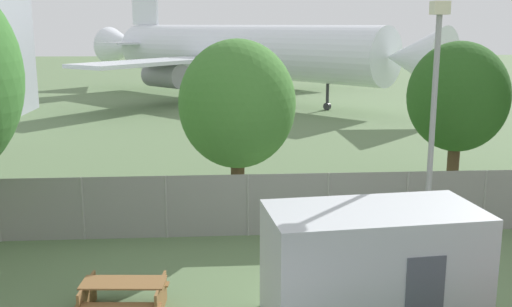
{
  "coord_description": "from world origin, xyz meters",
  "views": [
    {
      "loc": [
        -1.01,
        -7.96,
        6.55
      ],
      "look_at": [
        0.47,
        12.99,
        2.0
      ],
      "focal_mm": 42.0,
      "sensor_mm": 36.0,
      "label": 1
    }
  ],
  "objects": [
    {
      "name": "tree_far_right",
      "position": [
        8.13,
        13.85,
        3.86
      ],
      "size": [
        3.77,
        3.77,
        5.96
      ],
      "color": "#4C3823",
      "rests_on": "ground"
    },
    {
      "name": "tree_behind_benches",
      "position": [
        -0.24,
        11.99,
        3.91
      ],
      "size": [
        3.94,
        3.94,
        6.09
      ],
      "color": "#4C3823",
      "rests_on": "ground"
    },
    {
      "name": "light_mast",
      "position": [
        5.13,
        8.3,
        4.42
      ],
      "size": [
        0.44,
        0.44,
        7.16
      ],
      "color": "#99999E",
      "rests_on": "ground"
    },
    {
      "name": "picnic_bench_near_cabin",
      "position": [
        -3.16,
        5.03,
        0.48
      ],
      "size": [
        2.01,
        1.54,
        0.76
      ],
      "rotation": [
        0.0,
        0.0,
        -0.07
      ],
      "color": "brown",
      "rests_on": "ground"
    },
    {
      "name": "portable_cabin",
      "position": [
        2.43,
        4.23,
        1.31
      ],
      "size": [
        4.86,
        2.78,
        2.63
      ],
      "rotation": [
        0.0,
        0.0,
        0.1
      ],
      "color": "silver",
      "rests_on": "ground"
    },
    {
      "name": "perimeter_fence",
      "position": [
        0.0,
        9.99,
        1.0
      ],
      "size": [
        56.07,
        0.07,
        1.99
      ],
      "color": "gray",
      "rests_on": "ground"
    },
    {
      "name": "airplane",
      "position": [
        1.04,
        45.15,
        4.21
      ],
      "size": [
        29.74,
        31.6,
        13.14
      ],
      "rotation": [
        0.0,
        0.0,
        -0.82
      ],
      "color": "white",
      "rests_on": "ground"
    }
  ]
}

